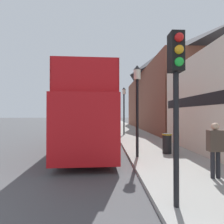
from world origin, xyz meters
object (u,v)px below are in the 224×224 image
Objects in this scene: traffic_signal at (176,79)px; lamp_post_nearest at (137,93)px; litter_bin at (167,143)px; tour_bus at (91,118)px; lamp_post_second at (124,102)px; parked_car_ahead_of_bus at (105,128)px; pedestrian_second at (215,145)px.

lamp_post_nearest reaches higher than traffic_signal.
lamp_post_nearest is at bearing -159.16° from litter_bin.
tour_bus reaches higher than traffic_signal.
lamp_post_nearest is 0.94× the size of lamp_post_second.
lamp_post_nearest reaches higher than parked_car_ahead_of_bus.
lamp_post_second is at bearing 62.65° from tour_bus.
lamp_post_nearest is 3.00m from litter_bin.
pedestrian_second is at bearing -81.91° from lamp_post_second.
lamp_post_second is at bearing 88.77° from traffic_signal.
tour_bus is 6.50m from lamp_post_second.
tour_bus is at bearing 108.66° from traffic_signal.
litter_bin is (1.62, 0.62, -2.45)m from lamp_post_nearest.
lamp_post_nearest is (-1.93, 2.78, 1.94)m from pedestrian_second.
pedestrian_second is 3.01m from traffic_signal.
traffic_signal is (1.58, -14.35, 2.26)m from parked_car_ahead_of_bus.
tour_bus is 7.67m from traffic_signal.
lamp_post_second is at bearing 98.09° from pedestrian_second.
lamp_post_second is (1.86, -1.41, 2.65)m from parked_car_ahead_of_bus.
pedestrian_second reaches higher than parked_car_ahead_of_bus.
traffic_signal is at bearing -84.04° from parked_car_ahead_of_bus.
parked_car_ahead_of_bus is 0.97× the size of lamp_post_second.
lamp_post_second is at bearing 87.90° from lamp_post_nearest.
pedestrian_second is (4.32, -5.60, -0.71)m from tour_bus.
parked_car_ahead_of_bus is at bearing 142.85° from lamp_post_second.
litter_bin is at bearing -80.65° from lamp_post_second.
traffic_signal is 0.88× the size of lamp_post_nearest.
parked_car_ahead_of_bus is at bearing 98.79° from lamp_post_nearest.
traffic_signal is 12.95m from lamp_post_second.
lamp_post_second reaches higher than pedestrian_second.
litter_bin is (1.31, -7.95, -2.62)m from lamp_post_second.
parked_car_ahead_of_bus is 1.17× the size of traffic_signal.
lamp_post_second is at bearing -37.48° from parked_car_ahead_of_bus.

